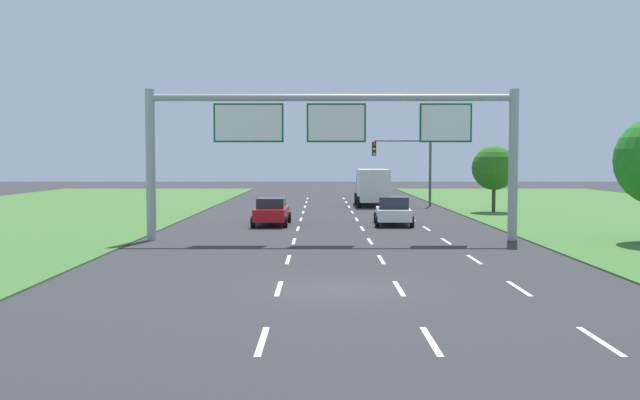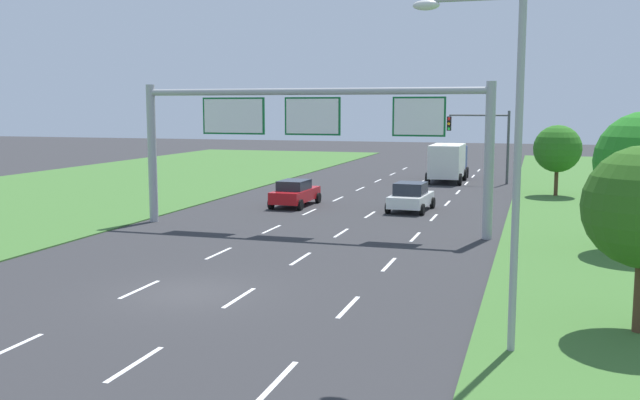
# 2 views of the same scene
# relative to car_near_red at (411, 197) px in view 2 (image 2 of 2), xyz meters

# --- Properties ---
(ground_plane) EXTENTS (200.00, 200.00, 0.00)m
(ground_plane) POSITION_rel_car_near_red_xyz_m (-3.64, -20.07, -0.81)
(ground_plane) COLOR #2D2D30
(lane_dashes_inner_left) EXTENTS (0.14, 68.40, 0.01)m
(lane_dashes_inner_left) POSITION_rel_car_near_red_xyz_m (-5.39, -5.07, -0.81)
(lane_dashes_inner_left) COLOR white
(lane_dashes_inner_left) RESTS_ON ground_plane
(lane_dashes_inner_right) EXTENTS (0.14, 68.40, 0.01)m
(lane_dashes_inner_right) POSITION_rel_car_near_red_xyz_m (-1.89, -5.07, -0.81)
(lane_dashes_inner_right) COLOR white
(lane_dashes_inner_right) RESTS_ON ground_plane
(lane_dashes_slip) EXTENTS (0.14, 68.40, 0.01)m
(lane_dashes_slip) POSITION_rel_car_near_red_xyz_m (1.61, -5.07, -0.81)
(lane_dashes_slip) COLOR white
(lane_dashes_slip) RESTS_ON ground_plane
(car_near_red) EXTENTS (2.33, 4.12, 1.63)m
(car_near_red) POSITION_rel_car_near_red_xyz_m (0.00, 0.00, 0.00)
(car_near_red) COLOR white
(car_near_red) RESTS_ON ground_plane
(car_lead_silver) EXTENTS (2.08, 4.42, 1.57)m
(car_lead_silver) POSITION_rel_car_near_red_xyz_m (-6.96, -0.01, -0.01)
(car_lead_silver) COLOR red
(car_lead_silver) RESTS_ON ground_plane
(box_truck) EXTENTS (2.71, 7.33, 2.97)m
(box_truck) POSITION_rel_car_near_red_xyz_m (0.04, 17.23, 0.82)
(box_truck) COLOR navy
(box_truck) RESTS_ON ground_plane
(sign_gantry) EXTENTS (17.24, 0.44, 7.00)m
(sign_gantry) POSITION_rel_car_near_red_xyz_m (-3.61, -7.64, 4.12)
(sign_gantry) COLOR #9EA0A5
(sign_gantry) RESTS_ON ground_plane
(traffic_light_mast) EXTENTS (4.76, 0.49, 5.60)m
(traffic_light_mast) POSITION_rel_car_near_red_xyz_m (2.69, 16.32, 3.06)
(traffic_light_mast) COLOR #47494F
(traffic_light_mast) RESTS_ON ground_plane
(street_lamp) EXTENTS (2.61, 0.32, 8.50)m
(street_lamp) POSITION_rel_car_near_red_xyz_m (5.97, -22.73, 4.27)
(street_lamp) COLOR #9EA0A5
(street_lamp) RESTS_ON ground_plane
(roadside_tree_far) EXTENTS (3.11, 3.11, 4.72)m
(roadside_tree_far) POSITION_rel_car_near_red_xyz_m (8.05, 9.43, 2.34)
(roadside_tree_far) COLOR #513823
(roadside_tree_far) RESTS_ON ground_plane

